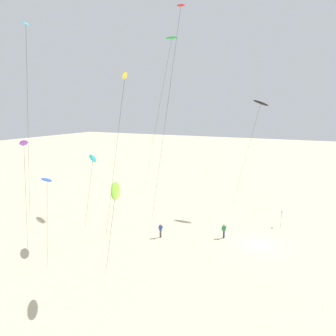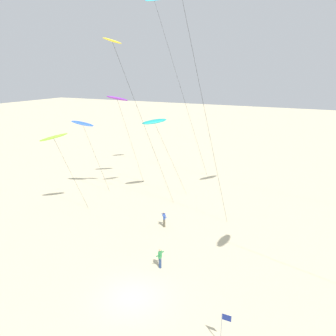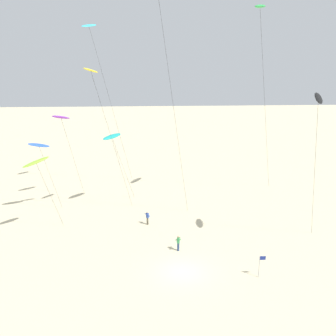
{
  "view_description": "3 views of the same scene",
  "coord_description": "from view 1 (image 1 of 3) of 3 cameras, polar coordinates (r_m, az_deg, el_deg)",
  "views": [
    {
      "loc": [
        -35.93,
        -6.55,
        14.86
      ],
      "look_at": [
        -2.1,
        10.22,
        8.07
      ],
      "focal_mm": 36.1,
      "sensor_mm": 36.0,
      "label": 1
    },
    {
      "loc": [
        11.27,
        -16.88,
        15.13
      ],
      "look_at": [
        -3.18,
        11.73,
        5.85
      ],
      "focal_mm": 36.49,
      "sensor_mm": 36.0,
      "label": 2
    },
    {
      "loc": [
        -3.22,
        -30.87,
        18.83
      ],
      "look_at": [
        -0.84,
        7.58,
        7.82
      ],
      "focal_mm": 40.62,
      "sensor_mm": 36.0,
      "label": 3
    }
  ],
  "objects": [
    {
      "name": "ground_plane",
      "position": [
        39.43,
        15.18,
        -12.32
      ],
      "size": [
        260.0,
        260.0,
        0.0
      ],
      "primitive_type": "plane",
      "color": "beige"
    },
    {
      "name": "kite_cyan",
      "position": [
        39.43,
        -22.86,
        20.63
      ],
      "size": [
        5.85,
        8.1,
        23.46
      ],
      "color": "#33BFE0",
      "rests_on": "ground"
    },
    {
      "name": "kite_red",
      "position": [
        38.89,
        2.09,
        25.09
      ],
      "size": [
        5.09,
        6.89,
        25.82
      ],
      "color": "red",
      "rests_on": "ground"
    },
    {
      "name": "kite_yellow",
      "position": [
        32.7,
        -7.43,
        14.17
      ],
      "size": [
        4.67,
        6.42,
        18.11
      ],
      "color": "yellow",
      "rests_on": "ground"
    },
    {
      "name": "kite_blue",
      "position": [
        29.66,
        -19.76,
        -1.98
      ],
      "size": [
        2.89,
        3.43,
        9.51
      ],
      "color": "blue",
      "rests_on": "ground"
    },
    {
      "name": "kite_green",
      "position": [
        52.4,
        0.58,
        20.91
      ],
      "size": [
        6.78,
        9.83,
        25.18
      ],
      "color": "green",
      "rests_on": "ground"
    },
    {
      "name": "kite_purple",
      "position": [
        33.9,
        -23.18,
        3.82
      ],
      "size": [
        3.13,
        4.17,
        12.16
      ],
      "color": "purple",
      "rests_on": "ground"
    },
    {
      "name": "kite_black",
      "position": [
        49.49,
        15.36,
        10.39
      ],
      "size": [
        3.54,
        5.47,
        16.11
      ],
      "color": "black",
      "rests_on": "ground"
    },
    {
      "name": "kite_lime",
      "position": [
        26.83,
        -8.87,
        -3.84
      ],
      "size": [
        3.16,
        3.72,
        8.95
      ],
      "color": "#8CD833",
      "rests_on": "ground"
    },
    {
      "name": "kite_teal",
      "position": [
        37.2,
        -12.59,
        1.57
      ],
      "size": [
        3.78,
        5.0,
        9.94
      ],
      "color": "teal",
      "rests_on": "ground"
    },
    {
      "name": "kite_flyer_nearest",
      "position": [
        39.98,
        9.42,
        -10.4
      ],
      "size": [
        0.55,
        0.58,
        1.67
      ],
      "color": "navy",
      "rests_on": "ground"
    },
    {
      "name": "kite_flyer_middle",
      "position": [
        39.65,
        -1.27,
        -10.44
      ],
      "size": [
        0.71,
        0.72,
        1.67
      ],
      "color": "#4C4738",
      "rests_on": "ground"
    },
    {
      "name": "marker_flag",
      "position": [
        45.18,
        18.62,
        -7.57
      ],
      "size": [
        0.57,
        0.05,
        2.1
      ],
      "color": "gray",
      "rests_on": "ground"
    }
  ]
}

